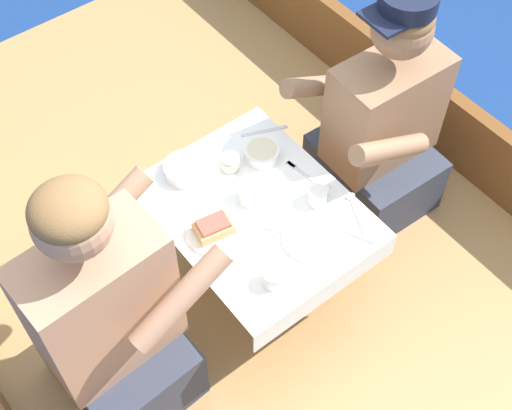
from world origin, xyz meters
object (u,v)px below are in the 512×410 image
person_starboard (381,127)px  coffee_cup_starboard (251,193)px  coffee_cup_center (274,277)px  sandwich (214,227)px  person_port (109,320)px  tin_can (230,163)px  coffee_cup_port (318,196)px

person_starboard → coffee_cup_starboard: (-0.58, 0.02, 0.05)m
person_starboard → coffee_cup_center: person_starboard is taller
sandwich → coffee_cup_starboard: bearing=11.1°
person_port → tin_can: 0.67m
person_starboard → sandwich: size_ratio=7.45×
coffee_cup_starboard → coffee_cup_center: bearing=-115.2°
person_starboard → tin_can: person_starboard is taller
sandwich → coffee_cup_port: 0.36m
person_port → sandwich: bearing=5.1°
sandwich → person_port: bearing=-171.7°
person_port → tin_can: bearing=18.3°
person_starboard → coffee_cup_center: 0.77m
tin_can → coffee_cup_port: bearing=-64.4°
person_port → coffee_cup_center: (0.46, -0.20, 0.02)m
person_starboard → tin_can: (-0.55, 0.17, 0.05)m
person_port → coffee_cup_port: size_ratio=11.32×
person_starboard → sandwich: person_starboard is taller
coffee_cup_starboard → tin_can: size_ratio=1.59×
person_port → coffee_cup_port: (0.77, -0.05, 0.03)m
person_port → coffee_cup_center: person_port is taller
person_port → coffee_cup_center: size_ratio=10.74×
coffee_cup_center → tin_can: bearing=69.6°
person_starboard → tin_can: 0.58m
coffee_cup_center → coffee_cup_starboard: bearing=64.8°
coffee_cup_center → tin_can: (0.16, 0.44, -0.00)m
coffee_cup_port → tin_can: 0.32m
person_port → coffee_cup_starboard: (0.60, 0.10, 0.03)m
coffee_cup_port → coffee_cup_starboard: same height
person_port → tin_can: (0.63, 0.25, 0.02)m
sandwich → coffee_cup_port: coffee_cup_port is taller
person_starboard → coffee_cup_center: (-0.72, -0.27, 0.05)m
coffee_cup_port → tin_can: (-0.14, 0.29, -0.00)m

